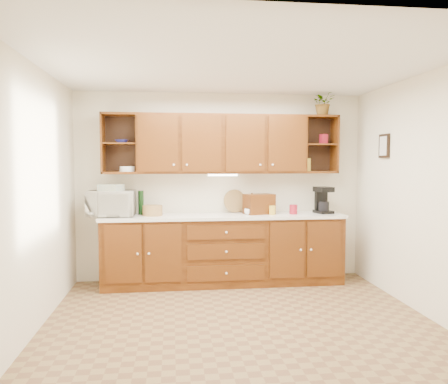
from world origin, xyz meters
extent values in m
plane|color=olive|center=(0.00, 0.00, 0.00)|extent=(4.00, 4.00, 0.00)
plane|color=white|center=(0.00, 0.00, 2.60)|extent=(4.00, 4.00, 0.00)
plane|color=#ECE3C6|center=(0.00, 1.75, 1.30)|extent=(4.00, 0.00, 4.00)
plane|color=#ECE3C6|center=(-2.00, 0.00, 1.30)|extent=(0.00, 3.50, 3.50)
plane|color=#ECE3C6|center=(2.00, 0.00, 1.30)|extent=(0.00, 3.50, 3.50)
cube|color=#371706|center=(0.00, 1.45, 0.45)|extent=(3.20, 0.60, 0.90)
cube|color=white|center=(0.00, 1.44, 0.92)|extent=(3.24, 0.64, 0.04)
cube|color=#371706|center=(0.00, 1.58, 1.89)|extent=(2.30, 0.33, 0.80)
cube|color=black|center=(-1.38, 1.74, 1.89)|extent=(0.45, 0.02, 0.80)
cube|color=black|center=(1.38, 1.74, 1.89)|extent=(0.45, 0.02, 0.80)
cube|color=#371706|center=(-1.38, 1.58, 1.89)|extent=(0.43, 0.30, 0.02)
cube|color=#371706|center=(1.38, 1.58, 1.89)|extent=(0.43, 0.30, 0.02)
cube|color=#371706|center=(1.38, 1.58, 2.27)|extent=(0.45, 0.33, 0.03)
cube|color=white|center=(0.00, 1.53, 1.47)|extent=(0.40, 0.05, 0.02)
cube|color=black|center=(1.98, 0.90, 1.85)|extent=(0.03, 0.24, 0.30)
cylinder|color=#A48044|center=(-0.94, 1.45, 1.01)|extent=(0.29, 0.29, 0.14)
imported|color=beige|center=(-1.48, 1.46, 1.11)|extent=(0.60, 0.41, 0.33)
cube|color=tan|center=(-1.48, 1.46, 1.32)|extent=(0.34, 0.30, 0.09)
cylinder|color=black|center=(-1.10, 1.62, 1.10)|extent=(0.09, 0.09, 0.32)
cylinder|color=#A48044|center=(0.19, 1.69, 0.95)|extent=(0.33, 0.16, 0.32)
cube|color=#371706|center=(0.49, 1.47, 1.08)|extent=(0.44, 0.35, 0.27)
cylinder|color=#371706|center=(0.39, 1.44, 1.08)|extent=(0.02, 0.02, 0.29)
cylinder|color=#371706|center=(0.39, 1.44, 0.95)|extent=(0.12, 0.12, 0.02)
imported|color=white|center=(0.46, 1.42, 0.98)|extent=(0.13, 0.13, 0.08)
imported|color=white|center=(0.37, 1.51, 0.98)|extent=(0.13, 0.13, 0.08)
imported|color=white|center=(0.33, 1.39, 0.98)|extent=(0.13, 0.13, 0.08)
cylinder|color=maroon|center=(0.95, 1.39, 1.00)|extent=(0.11, 0.11, 0.13)
cylinder|color=white|center=(0.35, 1.46, 1.03)|extent=(0.08, 0.08, 0.18)
cylinder|color=gold|center=(0.65, 1.36, 1.00)|extent=(0.10, 0.10, 0.12)
cube|color=black|center=(1.39, 1.44, 0.96)|extent=(0.24, 0.29, 0.04)
cube|color=black|center=(1.39, 1.54, 1.12)|extent=(0.18, 0.09, 0.31)
cube|color=black|center=(1.39, 1.44, 1.27)|extent=(0.24, 0.29, 0.07)
cylinder|color=black|center=(1.39, 1.42, 1.04)|extent=(0.17, 0.17, 0.14)
imported|color=navy|center=(-1.34, 1.57, 1.92)|extent=(0.20, 0.20, 0.04)
cylinder|color=white|center=(-1.27, 1.56, 1.56)|extent=(0.21, 0.21, 0.07)
cube|color=gold|center=(1.18, 1.58, 1.61)|extent=(0.10, 0.08, 0.18)
cube|color=maroon|center=(1.42, 1.55, 1.97)|extent=(0.11, 0.10, 0.13)
imported|color=#999999|center=(1.40, 1.54, 2.46)|extent=(0.35, 0.32, 0.35)
camera|label=1|loc=(-0.68, -4.35, 1.65)|focal=35.00mm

